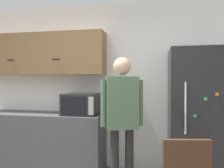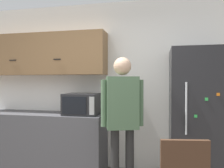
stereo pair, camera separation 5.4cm
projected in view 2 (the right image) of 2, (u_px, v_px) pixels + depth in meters
The scene contains 6 objects.
back_wall at pixel (106, 85), 3.62m from camera, with size 6.00×0.06×2.70m.
counter at pixel (37, 140), 3.56m from camera, with size 2.24×0.56×0.90m.
upper_cabinets at pixel (40, 55), 3.65m from camera, with size 2.24×0.36×0.68m.
microwave at pixel (82, 104), 3.37m from camera, with size 0.53×0.42×0.33m.
person at pixel (122, 110), 2.80m from camera, with size 0.53×0.33×1.72m.
refrigerator at pixel (200, 117), 2.99m from camera, with size 0.79×0.66×1.86m.
Camera 2 is at (0.86, -1.41, 1.43)m, focal length 35.00 mm.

